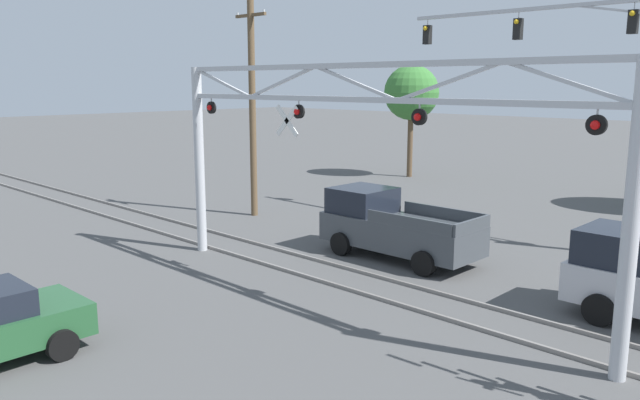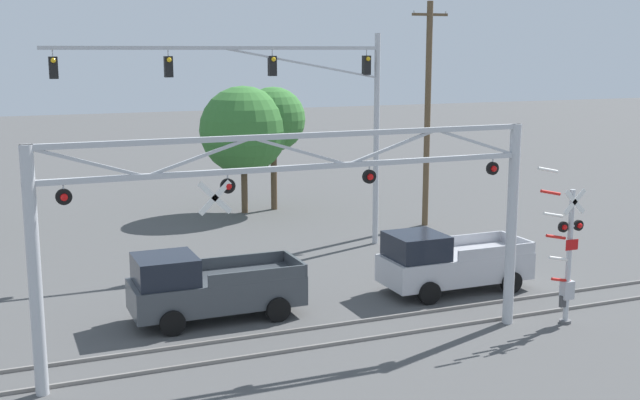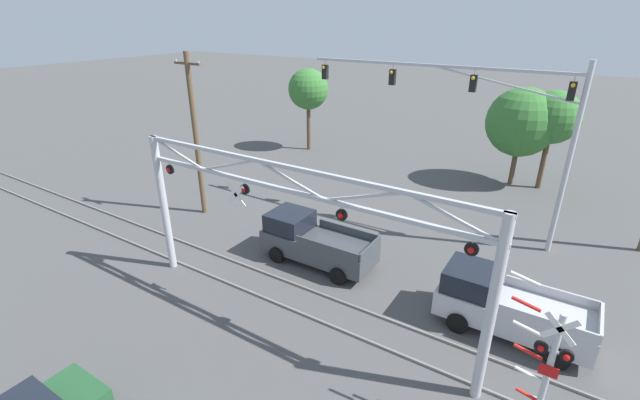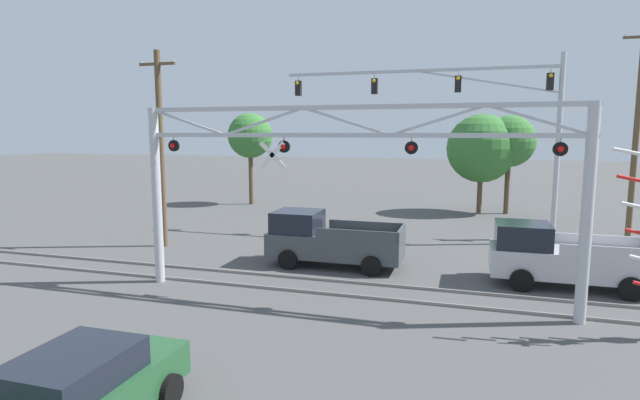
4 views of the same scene
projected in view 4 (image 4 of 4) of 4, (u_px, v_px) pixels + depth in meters
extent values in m
cube|color=gray|center=(346.00, 295.00, 15.99)|extent=(80.00, 0.08, 0.10)
cube|color=gray|center=(356.00, 282.00, 17.35)|extent=(80.00, 0.08, 0.10)
cylinder|color=#B7BABF|center=(157.00, 197.00, 17.23)|extent=(0.32, 0.32, 6.05)
cylinder|color=#B7BABF|center=(587.00, 215.00, 13.40)|extent=(0.32, 0.32, 6.05)
cube|color=#B7BABF|center=(345.00, 135.00, 15.03)|extent=(13.72, 0.14, 0.14)
cube|color=#B7BABF|center=(346.00, 107.00, 14.92)|extent=(13.72, 0.14, 0.14)
cube|color=#B7BABF|center=(188.00, 122.00, 16.51)|extent=(2.71, 0.08, 0.91)
cube|color=#B7BABF|center=(263.00, 122.00, 15.74)|extent=(2.71, 0.08, 0.91)
cube|color=#B7BABF|center=(346.00, 121.00, 14.98)|extent=(2.71, 0.08, 0.91)
cube|color=#B7BABF|center=(437.00, 121.00, 14.21)|extent=(2.71, 0.08, 0.91)
cube|color=#B7BABF|center=(539.00, 120.00, 13.44)|extent=(2.71, 0.08, 0.91)
cylinder|color=black|center=(174.00, 146.00, 16.78)|extent=(0.38, 0.10, 0.38)
sphere|color=red|center=(173.00, 146.00, 16.71)|extent=(0.18, 0.18, 0.18)
cylinder|color=#B7BABF|center=(174.00, 139.00, 16.75)|extent=(0.04, 0.04, 0.10)
cylinder|color=black|center=(284.00, 147.00, 15.65)|extent=(0.38, 0.10, 0.38)
sphere|color=red|center=(283.00, 147.00, 15.58)|extent=(0.18, 0.18, 0.18)
cylinder|color=#B7BABF|center=(284.00, 139.00, 15.62)|extent=(0.04, 0.04, 0.10)
cylinder|color=black|center=(411.00, 148.00, 14.51)|extent=(0.38, 0.10, 0.38)
sphere|color=red|center=(411.00, 148.00, 14.45)|extent=(0.18, 0.18, 0.18)
cylinder|color=#B7BABF|center=(412.00, 139.00, 14.48)|extent=(0.04, 0.04, 0.10)
cylinder|color=black|center=(560.00, 149.00, 13.38)|extent=(0.38, 0.10, 0.38)
sphere|color=red|center=(561.00, 149.00, 13.31)|extent=(0.18, 0.18, 0.18)
cylinder|color=#B7BABF|center=(561.00, 140.00, 13.35)|extent=(0.04, 0.04, 0.10)
cube|color=white|center=(272.00, 155.00, 15.69)|extent=(0.88, 0.03, 0.88)
cube|color=white|center=(272.00, 155.00, 15.69)|extent=(0.88, 0.03, 0.88)
cylinder|color=black|center=(272.00, 155.00, 15.67)|extent=(0.04, 0.04, 0.02)
cylinder|color=red|center=(640.00, 233.00, 12.48)|extent=(0.69, 0.09, 0.23)
cylinder|color=white|center=(636.00, 206.00, 12.43)|extent=(0.69, 0.09, 0.23)
cylinder|color=red|center=(632.00, 179.00, 12.38)|extent=(0.69, 0.09, 0.23)
cylinder|color=white|center=(628.00, 152.00, 12.33)|extent=(0.69, 0.09, 0.23)
cylinder|color=#B7BABF|center=(558.00, 150.00, 23.09)|extent=(0.24, 0.24, 8.83)
cube|color=#B7BABF|center=(416.00, 71.00, 24.46)|extent=(13.21, 0.14, 0.14)
cube|color=#B7BABF|center=(486.00, 81.00, 23.60)|extent=(6.62, 0.08, 1.28)
cylinder|color=#B7BABF|center=(298.00, 78.00, 26.23)|extent=(0.04, 0.04, 0.30)
cube|color=black|center=(298.00, 88.00, 26.30)|extent=(0.30, 0.26, 0.78)
sphere|color=yellow|center=(297.00, 83.00, 26.11)|extent=(0.18, 0.18, 0.18)
cylinder|color=#B7BABF|center=(375.00, 75.00, 25.07)|extent=(0.04, 0.04, 0.30)
cube|color=black|center=(375.00, 86.00, 25.14)|extent=(0.30, 0.26, 0.78)
sphere|color=yellow|center=(374.00, 81.00, 24.95)|extent=(0.18, 0.18, 0.18)
cylinder|color=#B7BABF|center=(458.00, 73.00, 23.90)|extent=(0.04, 0.04, 0.30)
cube|color=black|center=(458.00, 84.00, 23.98)|extent=(0.30, 0.26, 0.78)
sphere|color=yellow|center=(458.00, 78.00, 23.78)|extent=(0.18, 0.18, 0.18)
cylinder|color=#B7BABF|center=(551.00, 70.00, 22.74)|extent=(0.04, 0.04, 0.30)
cube|color=black|center=(550.00, 82.00, 22.81)|extent=(0.30, 0.26, 0.78)
sphere|color=yellow|center=(551.00, 75.00, 22.62)|extent=(0.18, 0.18, 0.18)
cube|color=#3D4247|center=(336.00, 245.00, 19.61)|extent=(5.24, 2.00, 0.92)
cube|color=black|center=(298.00, 221.00, 19.94)|extent=(1.80, 1.84, 0.83)
cube|color=#3D4247|center=(355.00, 235.00, 18.32)|extent=(3.04, 0.08, 0.37)
cube|color=#3D4247|center=(366.00, 226.00, 20.15)|extent=(3.04, 0.08, 0.37)
cube|color=#3D4247|center=(401.00, 233.00, 18.78)|extent=(0.10, 1.92, 0.37)
cylinder|color=black|center=(288.00, 260.00, 19.17)|extent=(0.76, 0.24, 0.76)
cylinder|color=black|center=(305.00, 248.00, 21.09)|extent=(0.76, 0.24, 0.76)
cylinder|color=black|center=(371.00, 266.00, 18.24)|extent=(0.76, 0.24, 0.76)
cylinder|color=black|center=(381.00, 253.00, 20.17)|extent=(0.76, 0.24, 0.76)
cube|color=#B7B7BC|center=(570.00, 263.00, 16.93)|extent=(5.16, 2.00, 0.92)
cube|color=black|center=(523.00, 235.00, 17.26)|extent=(1.77, 1.84, 0.83)
cube|color=#B7B7BC|center=(612.00, 253.00, 15.65)|extent=(2.99, 0.08, 0.37)
cube|color=#B7B7BC|center=(597.00, 240.00, 17.48)|extent=(2.99, 0.08, 0.37)
cylinder|color=black|center=(522.00, 280.00, 16.49)|extent=(0.76, 0.24, 0.76)
cylinder|color=black|center=(516.00, 265.00, 18.42)|extent=(0.76, 0.24, 0.76)
cylinder|color=black|center=(631.00, 289.00, 15.58)|extent=(0.76, 0.24, 0.76)
cylinder|color=black|center=(614.00, 272.00, 17.50)|extent=(0.76, 0.24, 0.76)
cube|color=#23512D|center=(82.00, 398.00, 8.64)|extent=(1.83, 3.97, 0.68)
cube|color=black|center=(73.00, 369.00, 8.41)|extent=(1.56, 2.06, 0.54)
cylinder|color=black|center=(89.00, 377.00, 10.08)|extent=(0.24, 0.64, 0.64)
cylinder|color=black|center=(169.00, 391.00, 9.55)|extent=(0.24, 0.64, 0.64)
cylinder|color=brown|center=(161.00, 150.00, 22.57)|extent=(0.28, 0.28, 8.84)
cube|color=brown|center=(157.00, 64.00, 22.06)|extent=(1.80, 0.12, 0.12)
cylinder|color=silver|center=(141.00, 62.00, 22.28)|extent=(0.08, 0.08, 0.12)
cylinder|color=silver|center=(173.00, 61.00, 21.81)|extent=(0.08, 0.08, 0.12)
cylinder|color=brown|center=(636.00, 134.00, 24.16)|extent=(0.28, 0.28, 10.32)
cylinder|color=silver|center=(625.00, 35.00, 23.77)|extent=(0.08, 0.08, 0.12)
cylinder|color=brown|center=(507.00, 187.00, 32.14)|extent=(0.32, 0.32, 3.53)
sphere|color=#387533|center=(509.00, 141.00, 31.75)|extent=(3.29, 3.29, 3.29)
cylinder|color=brown|center=(251.00, 178.00, 36.45)|extent=(0.32, 0.32, 3.87)
sphere|color=#387533|center=(250.00, 136.00, 36.04)|extent=(3.23, 3.23, 3.23)
cylinder|color=brown|center=(480.00, 193.00, 32.44)|extent=(0.32, 0.32, 2.68)
sphere|color=#387533|center=(481.00, 148.00, 32.05)|extent=(4.39, 4.39, 4.39)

